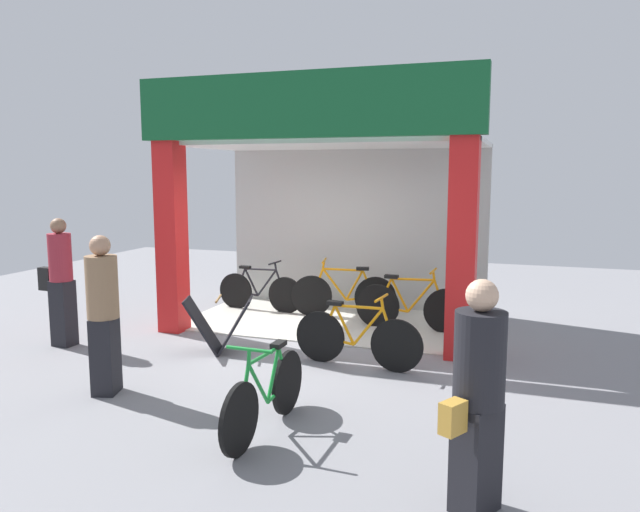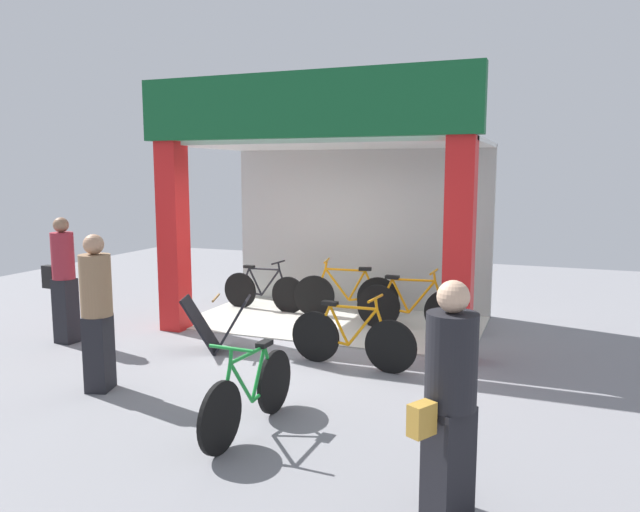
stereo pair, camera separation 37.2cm
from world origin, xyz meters
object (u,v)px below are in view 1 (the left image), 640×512
at_px(bicycle_inside_0, 411,306).
at_px(bicycle_inside_1, 344,294).
at_px(bicycle_inside_2, 260,291).
at_px(bicycle_parked_0, 266,395).
at_px(pedestrian_2, 61,281).
at_px(sandwich_board_sign, 219,325).
at_px(pedestrian_1, 478,394).
at_px(pedestrian_0, 103,313).
at_px(bicycle_parked_1, 357,338).

xyz_separation_m(bicycle_inside_0, bicycle_inside_1, (-1.21, 0.51, 0.00)).
height_order(bicycle_inside_0, bicycle_inside_2, bicycle_inside_0).
distance_m(bicycle_parked_0, pedestrian_2, 4.19).
xyz_separation_m(bicycle_inside_2, sandwich_board_sign, (0.49, -2.38, 0.02)).
xyz_separation_m(pedestrian_1, pedestrian_2, (-5.73, 2.42, 0.04)).
xyz_separation_m(bicycle_inside_1, sandwich_board_sign, (-0.99, -2.44, -0.01)).
xyz_separation_m(bicycle_parked_0, pedestrian_0, (-2.04, 0.36, 0.54)).
relative_size(bicycle_parked_1, pedestrian_1, 0.99).
relative_size(bicycle_inside_0, pedestrian_2, 0.98).
xyz_separation_m(bicycle_inside_0, bicycle_inside_2, (-2.69, 0.45, -0.03)).
relative_size(bicycle_parked_0, sandwich_board_sign, 1.64).
height_order(bicycle_inside_2, pedestrian_0, pedestrian_0).
distance_m(bicycle_inside_0, bicycle_inside_2, 2.73).
height_order(bicycle_inside_2, pedestrian_2, pedestrian_2).
bearing_deg(pedestrian_0, bicycle_inside_1, 71.07).
height_order(bicycle_parked_1, sandwich_board_sign, bicycle_parked_1).
relative_size(bicycle_inside_2, bicycle_parked_0, 0.99).
distance_m(bicycle_inside_2, pedestrian_0, 4.15).
xyz_separation_m(bicycle_parked_0, pedestrian_2, (-3.80, 1.69, 0.55)).
bearing_deg(bicycle_parked_0, pedestrian_0, 170.03).
bearing_deg(bicycle_parked_0, sandwich_board_sign, 127.45).
relative_size(bicycle_inside_0, bicycle_parked_0, 1.07).
height_order(bicycle_inside_2, bicycle_parked_0, bicycle_parked_0).
xyz_separation_m(bicycle_parked_0, sandwich_board_sign, (-1.60, 2.09, 0.02)).
height_order(bicycle_inside_0, bicycle_parked_1, bicycle_inside_0).
bearing_deg(sandwich_board_sign, bicycle_parked_1, 0.42).
bearing_deg(bicycle_inside_1, bicycle_inside_2, -177.89).
bearing_deg(sandwich_board_sign, pedestrian_2, -169.67).
distance_m(sandwich_board_sign, pedestrian_2, 2.29).
bearing_deg(sandwich_board_sign, pedestrian_0, -104.27).
height_order(bicycle_parked_0, pedestrian_0, pedestrian_0).
relative_size(bicycle_inside_1, bicycle_inside_2, 1.07).
relative_size(sandwich_board_sign, pedestrian_1, 0.59).
xyz_separation_m(bicycle_inside_1, bicycle_inside_2, (-1.48, -0.05, -0.03)).
height_order(bicycle_inside_0, bicycle_parked_0, bicycle_inside_0).
bearing_deg(bicycle_inside_1, bicycle_inside_0, -22.75).
relative_size(bicycle_inside_2, pedestrian_2, 0.90).
bearing_deg(bicycle_parked_1, bicycle_inside_1, 110.35).
relative_size(bicycle_inside_2, pedestrian_0, 0.92).
relative_size(bicycle_parked_1, pedestrian_2, 0.93).
height_order(bicycle_parked_0, bicycle_parked_1, bicycle_parked_1).
bearing_deg(bicycle_inside_0, pedestrian_2, -152.06).
relative_size(bicycle_inside_1, bicycle_parked_0, 1.06).
height_order(bicycle_parked_0, pedestrian_1, pedestrian_1).
bearing_deg(bicycle_parked_0, bicycle_parked_1, 82.21).
relative_size(bicycle_inside_2, pedestrian_1, 0.95).
distance_m(bicycle_parked_1, pedestrian_1, 3.31).
height_order(bicycle_inside_1, pedestrian_1, pedestrian_1).
relative_size(bicycle_inside_0, bicycle_inside_2, 1.08).
height_order(bicycle_inside_0, pedestrian_0, pedestrian_0).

